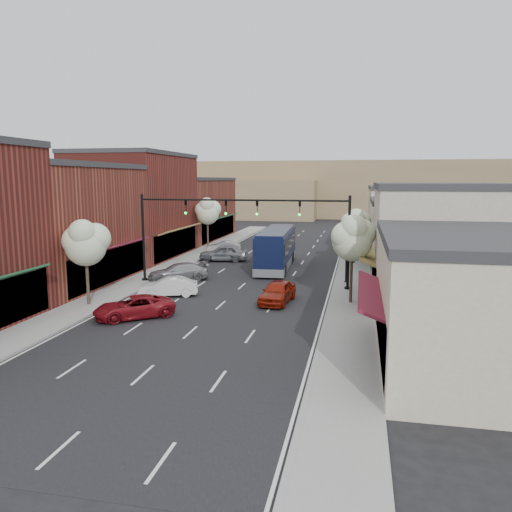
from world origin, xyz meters
The scene contains 29 objects.
ground centered at (0.00, 0.00, 0.00)m, with size 160.00×160.00×0.00m, color black.
sidewalk_left centered at (-8.40, 18.50, 0.07)m, with size 2.80×73.00×0.15m, color gray.
sidewalk_right centered at (8.40, 18.50, 0.07)m, with size 2.80×73.00×0.15m, color gray.
curb_left centered at (-7.00, 18.50, 0.07)m, with size 0.25×73.00×0.17m, color gray.
curb_right centered at (7.00, 18.50, 0.07)m, with size 0.25×73.00×0.17m, color gray.
bldg_left_midnear centered at (-14.23, 6.00, 4.66)m, with size 10.14×14.10×9.40m.
bldg_left_midfar centered at (-14.24, 20.00, 5.40)m, with size 10.14×14.10×10.90m.
bldg_left_far centered at (-14.22, 36.00, 4.16)m, with size 10.14×18.10×8.40m.
bldg_right_near centered at (13.69, -6.00, 2.92)m, with size 9.14×12.10×5.90m.
bldg_right_midnear centered at (13.72, 6.00, 3.91)m, with size 9.14×12.10×7.90m.
bldg_right_midfar centered at (13.70, 18.00, 3.17)m, with size 9.14×12.10×6.40m.
bldg_right_far centered at (13.71, 32.00, 3.66)m, with size 9.14×16.10×7.40m.
hill_far centered at (0.00, 90.00, 6.00)m, with size 120.00×30.00×12.00m, color #7A6647.
hill_near centered at (-25.00, 78.00, 4.00)m, with size 50.00×20.00×8.00m, color #7A6647.
signal_mast_right centered at (5.62, 8.00, 4.62)m, with size 8.22×0.46×7.00m.
signal_mast_left centered at (-5.62, 8.00, 4.62)m, with size 8.22×0.46×7.00m.
tree_right_near centered at (8.35, 3.94, 4.45)m, with size 2.85×2.65×5.95m.
tree_right_far centered at (8.35, 19.94, 3.99)m, with size 2.85×2.65×5.43m.
tree_left_near centered at (-8.25, -0.06, 4.22)m, with size 2.85×2.65×5.69m.
tree_left_far centered at (-8.25, 25.94, 4.60)m, with size 2.85×2.65×6.13m.
lamp_post_near centered at (7.80, 10.50, 3.01)m, with size 0.44×0.44×4.44m.
lamp_post_far centered at (7.80, 28.00, 3.01)m, with size 0.44×0.44×4.44m.
coach_bus centered at (1.26, 16.57, 1.87)m, with size 3.10×11.83×3.58m.
red_hatchback centered at (3.53, 3.38, 0.75)m, with size 1.76×4.38×1.49m, color maroon.
parked_car_a centered at (-4.20, -1.94, 0.65)m, with size 2.17×4.71×1.31m, color maroon.
parked_car_b centered at (-4.29, 3.74, 0.67)m, with size 1.42×4.07×1.34m, color silver.
parked_car_c centered at (-5.56, 9.05, 0.71)m, with size 1.98×4.88×1.41m, color gray.
parked_car_d centered at (-4.60, 19.25, 0.82)m, with size 1.94×4.83×1.64m, color slate.
parked_car_e centered at (-6.20, 25.27, 0.62)m, with size 1.32×3.79×1.25m, color #ABABB0.
Camera 1 is at (8.74, -28.56, 8.13)m, focal length 35.00 mm.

